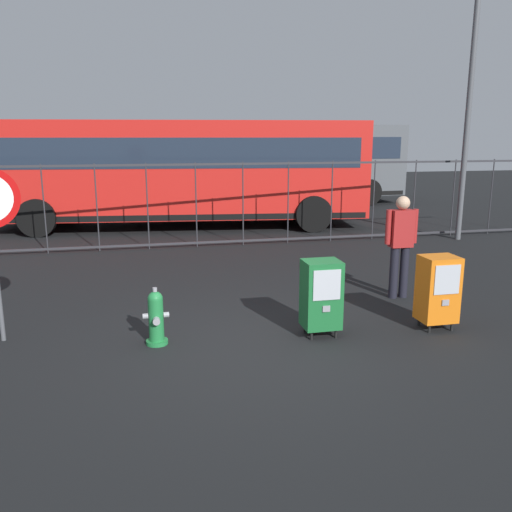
# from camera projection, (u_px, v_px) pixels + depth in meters

# --- Properties ---
(ground_plane) EXTENTS (60.00, 60.00, 0.00)m
(ground_plane) POSITION_uv_depth(u_px,v_px,m) (253.00, 348.00, 6.67)
(ground_plane) COLOR black
(fire_hydrant) EXTENTS (0.33, 0.31, 0.75)m
(fire_hydrant) POSITION_uv_depth(u_px,v_px,m) (156.00, 318.00, 6.71)
(fire_hydrant) COLOR #1E7238
(fire_hydrant) RESTS_ON ground_plane
(newspaper_box_primary) EXTENTS (0.48, 0.42, 1.02)m
(newspaper_box_primary) POSITION_uv_depth(u_px,v_px,m) (321.00, 294.00, 6.96)
(newspaper_box_primary) COLOR black
(newspaper_box_primary) RESTS_ON ground_plane
(newspaper_box_secondary) EXTENTS (0.48, 0.42, 1.02)m
(newspaper_box_secondary) POSITION_uv_depth(u_px,v_px,m) (438.00, 289.00, 7.21)
(newspaper_box_secondary) COLOR black
(newspaper_box_secondary) RESTS_ON ground_plane
(pedestrian) EXTENTS (0.55, 0.22, 1.67)m
(pedestrian) POSITION_uv_depth(u_px,v_px,m) (401.00, 241.00, 8.54)
(pedestrian) COLOR black
(pedestrian) RESTS_ON ground_plane
(traffic_cone) EXTENTS (0.36, 0.36, 0.53)m
(traffic_cone) POSITION_uv_depth(u_px,v_px,m) (329.00, 281.00, 8.73)
(traffic_cone) COLOR black
(traffic_cone) RESTS_ON ground_plane
(fence_barrier) EXTENTS (18.03, 0.04, 2.00)m
(fence_barrier) POSITION_uv_depth(u_px,v_px,m) (196.00, 204.00, 12.49)
(fence_barrier) COLOR #2D2D33
(fence_barrier) RESTS_ON ground_plane
(bus_near) EXTENTS (10.72, 3.76, 3.00)m
(bus_near) POSITION_uv_depth(u_px,v_px,m) (179.00, 168.00, 15.16)
(bus_near) COLOR red
(bus_near) RESTS_ON ground_plane
(bus_far) EXTENTS (10.60, 3.15, 3.00)m
(bus_far) POSITION_uv_depth(u_px,v_px,m) (267.00, 160.00, 20.14)
(bus_far) COLOR #4C5156
(bus_far) RESTS_ON ground_plane
(street_light_near_right) EXTENTS (0.32, 0.32, 7.60)m
(street_light_near_right) POSITION_uv_depth(u_px,v_px,m) (473.00, 60.00, 12.68)
(street_light_near_right) COLOR #4C4F54
(street_light_near_right) RESTS_ON ground_plane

